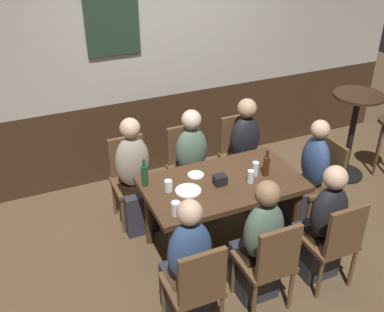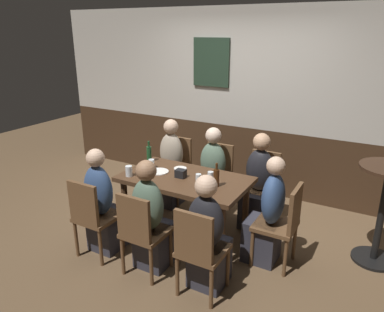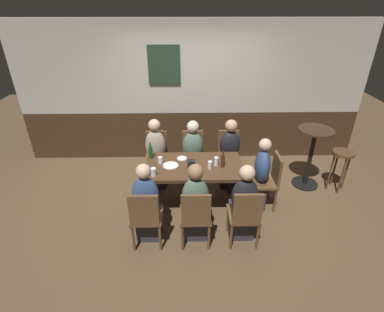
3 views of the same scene
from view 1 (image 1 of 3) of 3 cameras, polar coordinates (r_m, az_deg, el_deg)
name	(u,v)px [view 1 (image 1 of 3)]	position (r m, az deg, el deg)	size (l,w,h in m)	color
ground_plane	(220,245)	(4.52, 3.55, -11.12)	(12.00, 12.00, 0.00)	brown
wall_back	(157,66)	(5.20, -4.37, 11.23)	(6.40, 0.13, 2.60)	#3D2819
dining_table	(222,191)	(4.13, 3.83, -4.37)	(1.42, 0.80, 0.74)	#472D1C
chair_right_near	(334,240)	(3.99, 17.39, -9.99)	(0.40, 0.40, 0.88)	brown
chair_mid_far	(187,162)	(4.83, -0.62, -0.80)	(0.40, 0.40, 0.88)	brown
chair_left_near	(196,285)	(3.45, 0.52, -15.85)	(0.40, 0.40, 0.88)	brown
chair_mid_near	(269,261)	(3.67, 9.67, -12.84)	(0.40, 0.40, 0.88)	brown
chair_left_far	(131,175)	(4.66, -7.71, -2.37)	(0.40, 0.40, 0.88)	brown
chair_right_far	(239,151)	(5.07, 5.88, 0.64)	(0.40, 0.40, 0.88)	brown
chair_head_east	(322,178)	(4.76, 15.95, -2.62)	(0.40, 0.40, 0.88)	brown
person_right_near	(322,230)	(4.09, 15.93, -8.89)	(0.34, 0.37, 1.14)	#2D2D38
person_mid_far	(193,171)	(4.71, 0.15, -1.84)	(0.34, 0.37, 1.15)	#2D2D38
person_left_near	(187,271)	(3.55, -0.58, -14.19)	(0.34, 0.37, 1.17)	#2D2D38
person_mid_near	(259,249)	(3.78, 8.34, -11.42)	(0.34, 0.37, 1.16)	#2D2D38
person_left_far	(135,183)	(4.53, -7.12, -3.35)	(0.34, 0.37, 1.18)	#2D2D38
person_right_far	(246,158)	(4.95, 6.77, -0.23)	(0.34, 0.37, 1.16)	#2D2D38
person_head_east	(308,182)	(4.67, 14.36, -3.20)	(0.37, 0.34, 1.15)	#2D2D38
beer_glass_tall	(251,177)	(4.07, 7.35, -2.65)	(0.06, 0.06, 0.12)	silver
tumbler_water	(176,209)	(3.64, -2.05, -6.64)	(0.08, 0.08, 0.12)	silver
pint_glass_amber	(168,186)	(3.93, -2.97, -3.80)	(0.07, 0.07, 0.10)	silver
beer_glass_half	(255,169)	(4.17, 7.93, -1.68)	(0.06, 0.06, 0.13)	silver
beer_bottle_green	(145,175)	(3.99, -5.97, -2.37)	(0.06, 0.06, 0.26)	#194723
beer_bottle_brown	(266,165)	(4.16, 9.28, -1.16)	(0.06, 0.06, 0.26)	#42230F
plate_white_large	(188,191)	(3.94, -0.48, -4.36)	(0.23, 0.23, 0.01)	white
plate_white_small	(196,175)	(4.15, 0.48, -2.38)	(0.15, 0.15, 0.01)	white
condiment_caddy	(220,180)	(4.02, 3.54, -3.00)	(0.11, 0.09, 0.09)	black
side_bar_table	(352,129)	(5.57, 19.44, 3.18)	(0.56, 0.56, 1.05)	black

